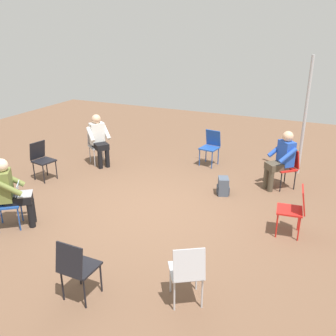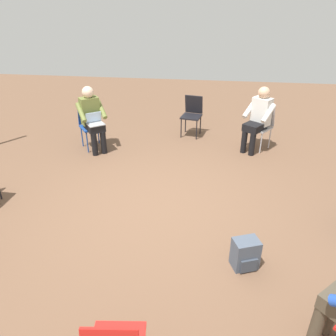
# 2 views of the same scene
# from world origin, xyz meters

# --- Properties ---
(ground_plane) EXTENTS (16.50, 16.50, 0.00)m
(ground_plane) POSITION_xyz_m (0.00, 0.00, 0.00)
(ground_plane) COLOR brown
(chair_southwest) EXTENTS (0.57, 0.58, 0.85)m
(chair_southwest) POSITION_xyz_m (-1.73, -2.39, 0.50)
(chair_southwest) COLOR #B7B7BC
(chair_southwest) RESTS_ON ground
(chair_southeast) EXTENTS (0.58, 0.58, 0.85)m
(chair_southeast) POSITION_xyz_m (1.61, -1.97, 0.50)
(chair_southeast) COLOR #1E4799
(chair_southeast) RESTS_ON ground
(chair_south) EXTENTS (0.47, 0.50, 0.85)m
(chair_south) POSITION_xyz_m (-0.33, -2.89, 0.50)
(chair_south) COLOR black
(chair_south) RESTS_ON ground
(person_with_laptop) EXTENTS (0.63, 0.64, 1.24)m
(person_with_laptop) POSITION_xyz_m (1.51, -1.84, 0.69)
(person_with_laptop) COLOR black
(person_with_laptop) RESTS_ON ground
(person_in_white) EXTENTS (0.63, 0.63, 1.24)m
(person_in_white) POSITION_xyz_m (-1.63, -2.25, 0.69)
(person_in_white) COLOR black
(person_in_white) RESTS_ON ground
(backpack_near_laptop_user) EXTENTS (0.33, 0.30, 0.36)m
(backpack_near_laptop_user) POSITION_xyz_m (-1.21, 1.02, 0.16)
(backpack_near_laptop_user) COLOR #475160
(backpack_near_laptop_user) RESTS_ON ground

